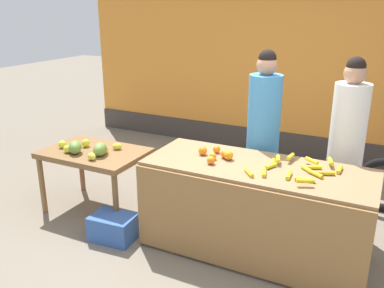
# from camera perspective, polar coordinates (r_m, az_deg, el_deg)

# --- Properties ---
(ground_plane) EXTENTS (24.00, 24.00, 0.00)m
(ground_plane) POSITION_cam_1_polar(r_m,az_deg,el_deg) (4.29, 3.31, -13.08)
(ground_plane) COLOR #756B5B
(market_wall_back) EXTENTS (7.12, 0.23, 2.95)m
(market_wall_back) POSITION_cam_1_polar(r_m,az_deg,el_deg) (6.49, 14.04, 10.97)
(market_wall_back) COLOR orange
(market_wall_back) RESTS_ON ground
(fruit_stall_counter) EXTENTS (2.07, 0.84, 0.88)m
(fruit_stall_counter) POSITION_cam_1_polar(r_m,az_deg,el_deg) (3.95, 8.73, -8.99)
(fruit_stall_counter) COLOR olive
(fruit_stall_counter) RESTS_ON ground
(side_table_wooden) EXTENTS (1.12, 0.75, 0.72)m
(side_table_wooden) POSITION_cam_1_polar(r_m,az_deg,el_deg) (4.73, -13.32, -1.89)
(side_table_wooden) COLOR brown
(side_table_wooden) RESTS_ON ground
(banana_bunch_pile) EXTENTS (0.77, 0.66, 0.07)m
(banana_bunch_pile) POSITION_cam_1_polar(r_m,az_deg,el_deg) (3.71, 14.44, -3.33)
(banana_bunch_pile) COLOR gold
(banana_bunch_pile) RESTS_ON fruit_stall_counter
(orange_pile) EXTENTS (0.36, 0.38, 0.09)m
(orange_pile) POSITION_cam_1_polar(r_m,az_deg,el_deg) (3.91, 3.47, -1.40)
(orange_pile) COLOR orange
(orange_pile) RESTS_ON fruit_stall_counter
(mango_papaya_pile) EXTENTS (0.71, 0.50, 0.14)m
(mango_papaya_pile) POSITION_cam_1_polar(r_m,az_deg,el_deg) (4.61, -14.42, -0.57)
(mango_papaya_pile) COLOR yellow
(mango_papaya_pile) RESTS_ON side_table_wooden
(vendor_woman_blue_shirt) EXTENTS (0.34, 0.34, 1.85)m
(vendor_woman_blue_shirt) POSITION_cam_1_polar(r_m,az_deg,el_deg) (4.39, 9.79, 0.86)
(vendor_woman_blue_shirt) COLOR #33333D
(vendor_woman_blue_shirt) RESTS_ON ground
(vendor_woman_white_shirt) EXTENTS (0.34, 0.34, 1.81)m
(vendor_woman_white_shirt) POSITION_cam_1_polar(r_m,az_deg,el_deg) (4.34, 20.53, -0.58)
(vendor_woman_white_shirt) COLOR #33333D
(vendor_woman_white_shirt) RESTS_ON ground
(produce_crate) EXTENTS (0.46, 0.35, 0.26)m
(produce_crate) POSITION_cam_1_polar(r_m,az_deg,el_deg) (4.31, -10.81, -11.25)
(produce_crate) COLOR #3359A5
(produce_crate) RESTS_ON ground
(produce_sack) EXTENTS (0.47, 0.45, 0.53)m
(produce_sack) POSITION_cam_1_polar(r_m,az_deg,el_deg) (5.15, 0.38, -4.10)
(produce_sack) COLOR maroon
(produce_sack) RESTS_ON ground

